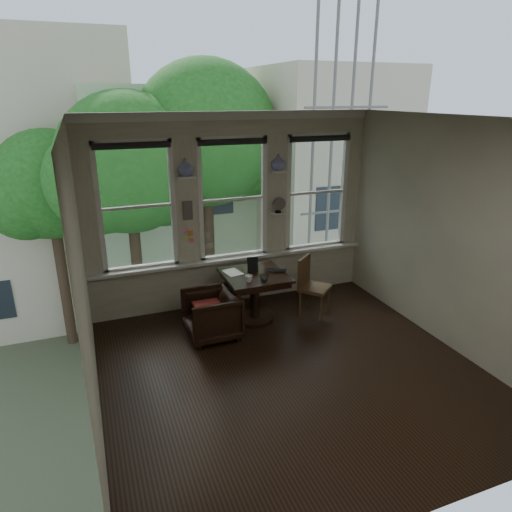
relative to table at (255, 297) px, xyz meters
name	(u,v)px	position (x,y,z in m)	size (l,w,h in m)	color
ground	(291,370)	(-0.05, -1.42, -0.38)	(4.50, 4.50, 0.00)	black
ceiling	(299,118)	(-0.05, -1.42, 2.62)	(4.50, 4.50, 0.00)	silver
wall_back	(232,211)	(-0.05, 0.83, 1.12)	(4.50, 4.50, 0.00)	beige
wall_front	(435,358)	(-0.05, -3.67, 1.12)	(4.50, 4.50, 0.00)	beige
wall_left	(83,285)	(-2.30, -1.42, 1.12)	(4.50, 4.50, 0.00)	beige
wall_right	(452,236)	(2.20, -1.42, 1.12)	(4.50, 4.50, 0.00)	beige
window_left	(137,207)	(-1.50, 0.83, 1.32)	(1.10, 0.12, 1.90)	white
window_center	(232,199)	(-0.05, 0.83, 1.32)	(1.10, 0.12, 1.90)	white
window_right	(315,192)	(1.40, 0.83, 1.32)	(1.10, 0.12, 1.90)	white
shelf_left	(186,177)	(-0.78, 0.73, 1.73)	(0.26, 0.16, 0.03)	white
shelf_right	(278,171)	(0.67, 0.73, 1.73)	(0.26, 0.16, 0.03)	white
intercom	(188,210)	(-0.78, 0.76, 1.23)	(0.14, 0.06, 0.28)	#59544F
sticky_notes	(189,233)	(-0.78, 0.77, 0.88)	(0.16, 0.01, 0.24)	pink
desk_fan	(278,207)	(0.67, 0.71, 1.16)	(0.20, 0.20, 0.24)	#59544F
vase_left	(186,167)	(-0.78, 0.73, 1.86)	(0.24, 0.24, 0.25)	white
vase_right	(278,162)	(0.67, 0.73, 1.86)	(0.24, 0.24, 0.25)	white
table	(255,297)	(0.00, 0.00, 0.00)	(0.90, 0.90, 0.75)	black
armchair_left	(212,315)	(-0.73, -0.25, -0.04)	(0.71, 0.74, 0.67)	black
cushion_red	(211,307)	(-0.73, -0.25, 0.08)	(0.45, 0.45, 0.06)	maroon
side_chair_right	(315,287)	(0.92, -0.16, 0.09)	(0.42, 0.42, 0.92)	#402C16
laptop	(276,272)	(0.31, -0.05, 0.39)	(0.32, 0.20, 0.02)	black
mug	(249,279)	(-0.18, -0.25, 0.42)	(0.10, 0.10, 0.10)	white
drinking_glass	(264,278)	(0.02, -0.30, 0.42)	(0.12, 0.12, 0.10)	white
tablet	(253,265)	(0.01, 0.11, 0.48)	(0.16, 0.02, 0.22)	black
papers	(233,272)	(-0.28, 0.18, 0.38)	(0.22, 0.30, 0.00)	silver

